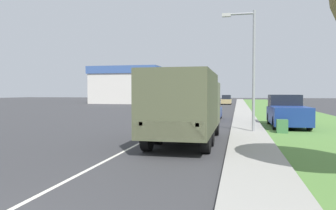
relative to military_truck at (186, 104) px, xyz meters
The scene contains 14 objects.
ground_plane 29.40m from the military_truck, 93.62° to the left, with size 180.00×180.00×0.00m, color #38383A.
lane_centre_stripe 29.40m from the military_truck, 93.62° to the left, with size 0.12×120.00×0.00m.
sidewalk_right 29.46m from the military_truck, 84.84° to the left, with size 1.80×120.00×0.12m.
grass_strip_right 30.18m from the military_truck, 76.48° to the left, with size 7.00×120.00×0.02m.
military_truck is the anchor object (origin of this frame).
car_nearest_ahead 12.13m from the military_truck, 90.51° to the left, with size 1.86×4.40×1.61m.
car_second_ahead 22.08m from the military_truck, 99.24° to the left, with size 1.77×4.60×1.72m.
car_third_ahead 31.52m from the military_truck, 97.02° to the left, with size 1.73×3.95×1.72m.
car_fourth_ahead 45.89m from the military_truck, 89.90° to the left, with size 1.75×4.50×1.68m.
car_farthest_ahead 58.54m from the military_truck, 93.24° to the left, with size 1.83×4.17×1.59m.
pickup_truck 9.16m from the military_truck, 56.35° to the left, with size 2.04×5.07×1.95m.
lamp_post 5.12m from the military_truck, 54.71° to the left, with size 1.69×0.24×6.15m.
utility_box 6.14m from the military_truck, 43.63° to the left, with size 0.55×0.45×0.70m.
building_distant 51.64m from the military_truck, 111.55° to the left, with size 13.42×10.22×7.04m.
Camera 1 is at (3.98, -2.79, 2.10)m, focal length 35.00 mm.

